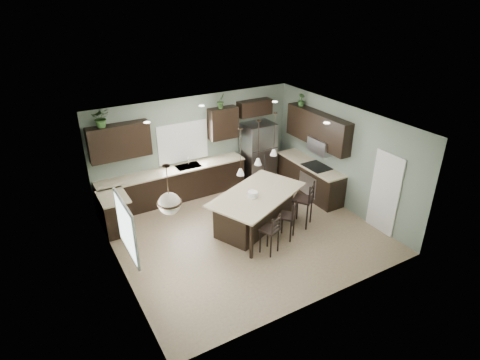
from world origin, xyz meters
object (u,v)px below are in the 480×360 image
Objects in this scene: serving_dish at (253,194)px; kitchen_island at (257,210)px; bar_stool_left at (269,233)px; refrigerator at (258,153)px; bar_stool_center at (287,220)px; plant_back_left at (101,118)px; bar_stool_right at (303,204)px.

kitchen_island is at bearing 24.19° from serving_dish.
kitchen_island is at bearing 50.87° from bar_stool_left.
refrigerator is 0.75× the size of kitchen_island.
refrigerator reaches higher than serving_dish.
serving_dish is 0.24× the size of bar_stool_center.
serving_dish is 1.01m from bar_stool_center.
serving_dish reaches higher than bar_stool_center.
serving_dish is 0.50× the size of plant_back_left.
bar_stool_left is at bearing -98.95° from serving_dish.
serving_dish is at bearing 125.95° from bar_stool_right.
kitchen_island is 10.25× the size of serving_dish.
kitchen_island is at bearing -122.73° from refrigerator.
bar_stool_center is at bearing 167.93° from bar_stool_right.
serving_dish is at bearing -124.98° from refrigerator.
serving_dish reaches higher than kitchen_island.
bar_stool_left is at bearing -53.62° from plant_back_left.
serving_dish is (-0.18, -0.08, 0.53)m from kitchen_island.
bar_stool_left is 0.72m from bar_stool_center.
plant_back_left is at bearing 108.42° from bar_stool_right.
plant_back_left is at bearing 95.97° from bar_stool_center.
kitchen_island is 2.45× the size of bar_stool_left.
refrigerator is 3.72m from bar_stool_left.
bar_stool_left is at bearing 167.61° from bar_stool_right.
bar_stool_center is (0.33, -0.79, 0.04)m from kitchen_island.
serving_dish is at bearing -180.00° from kitchen_island.
refrigerator reaches higher than bar_stool_right.
serving_dish is at bearing 86.75° from bar_stool_center.
bar_stool_left is 4.86m from plant_back_left.
bar_stool_right reaches higher than serving_dish.
bar_stool_left is at bearing -131.77° from kitchen_island.
serving_dish is 0.24× the size of bar_stool_left.
plant_back_left is (-3.26, 3.24, 2.14)m from bar_stool_center.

